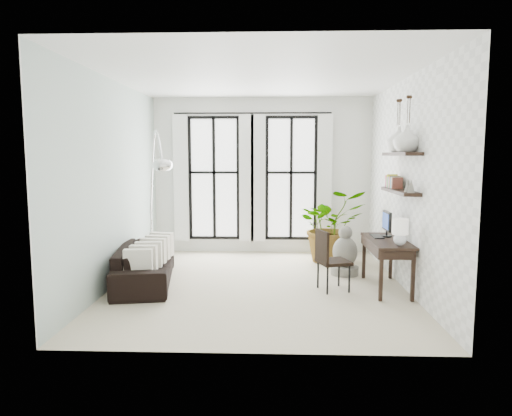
{
  "coord_description": "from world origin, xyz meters",
  "views": [
    {
      "loc": [
        0.22,
        -6.99,
        2.04
      ],
      "look_at": [
        -0.05,
        0.3,
        1.19
      ],
      "focal_mm": 32.0,
      "sensor_mm": 36.0,
      "label": 1
    }
  ],
  "objects_px": {
    "desk": "(388,244)",
    "sofa": "(145,265)",
    "arc_lamp": "(156,166)",
    "desk_chair": "(329,256)",
    "buddha": "(345,254)",
    "plant": "(331,226)"
  },
  "relations": [
    {
      "from": "desk",
      "to": "desk_chair",
      "type": "height_order",
      "value": "desk"
    },
    {
      "from": "sofa",
      "to": "buddha",
      "type": "relative_size",
      "value": 2.45
    },
    {
      "from": "sofa",
      "to": "arc_lamp",
      "type": "xyz_separation_m",
      "value": [
        0.1,
        0.4,
        1.55
      ]
    },
    {
      "from": "buddha",
      "to": "desk_chair",
      "type": "bearing_deg",
      "value": -112.57
    },
    {
      "from": "sofa",
      "to": "buddha",
      "type": "bearing_deg",
      "value": -88.0
    },
    {
      "from": "desk_chair",
      "to": "arc_lamp",
      "type": "xyz_separation_m",
      "value": [
        -2.76,
        0.7,
        1.33
      ]
    },
    {
      "from": "desk",
      "to": "sofa",
      "type": "bearing_deg",
      "value": 176.38
    },
    {
      "from": "arc_lamp",
      "to": "buddha",
      "type": "relative_size",
      "value": 2.9
    },
    {
      "from": "sofa",
      "to": "desk_chair",
      "type": "height_order",
      "value": "desk_chair"
    },
    {
      "from": "sofa",
      "to": "desk_chair",
      "type": "bearing_deg",
      "value": -105.3
    },
    {
      "from": "arc_lamp",
      "to": "plant",
      "type": "bearing_deg",
      "value": 21.99
    },
    {
      "from": "desk",
      "to": "buddha",
      "type": "height_order",
      "value": "desk"
    },
    {
      "from": "buddha",
      "to": "desk",
      "type": "bearing_deg",
      "value": -61.57
    },
    {
      "from": "sofa",
      "to": "plant",
      "type": "height_order",
      "value": "plant"
    },
    {
      "from": "desk",
      "to": "buddha",
      "type": "bearing_deg",
      "value": 118.43
    },
    {
      "from": "sofa",
      "to": "desk",
      "type": "relative_size",
      "value": 1.59
    },
    {
      "from": "sofa",
      "to": "plant",
      "type": "bearing_deg",
      "value": -72.03
    },
    {
      "from": "desk_chair",
      "to": "buddha",
      "type": "bearing_deg",
      "value": 49.95
    },
    {
      "from": "desk",
      "to": "desk_chair",
      "type": "distance_m",
      "value": 0.91
    },
    {
      "from": "plant",
      "to": "desk_chair",
      "type": "height_order",
      "value": "plant"
    },
    {
      "from": "sofa",
      "to": "buddha",
      "type": "xyz_separation_m",
      "value": [
        3.26,
        0.66,
        0.05
      ]
    },
    {
      "from": "sofa",
      "to": "arc_lamp",
      "type": "distance_m",
      "value": 1.61
    }
  ]
}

